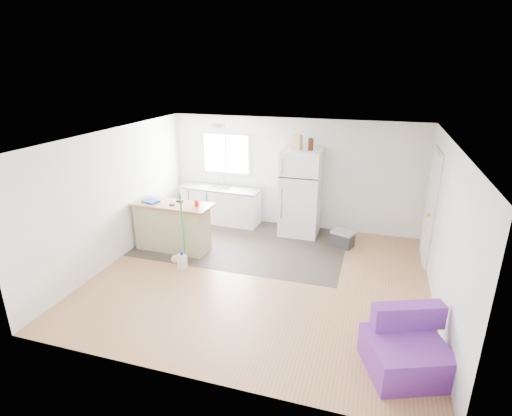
% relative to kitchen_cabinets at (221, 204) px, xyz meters
% --- Properties ---
extents(room, '(5.51, 5.01, 2.41)m').
position_rel_kitchen_cabinets_xyz_m(room, '(1.61, -2.21, 0.78)').
color(room, '#A06D43').
rests_on(room, ground).
extents(vinyl_zone, '(4.05, 2.50, 0.00)m').
position_rel_kitchen_cabinets_xyz_m(vinyl_zone, '(0.88, -0.96, -0.42)').
color(vinyl_zone, '#2E2823').
rests_on(vinyl_zone, floor).
extents(window, '(1.18, 0.06, 0.98)m').
position_rel_kitchen_cabinets_xyz_m(window, '(0.06, 0.28, 1.13)').
color(window, white).
rests_on(window, back_wall).
extents(interior_door, '(0.11, 0.92, 2.10)m').
position_rel_kitchen_cabinets_xyz_m(interior_door, '(4.33, -0.66, 0.60)').
color(interior_door, white).
rests_on(interior_door, right_wall).
extents(ceiling_fixture, '(0.30, 0.30, 0.07)m').
position_rel_kitchen_cabinets_xyz_m(ceiling_fixture, '(0.41, -1.01, 1.94)').
color(ceiling_fixture, white).
rests_on(ceiling_fixture, ceiling).
extents(kitchen_cabinets, '(1.88, 0.68, 1.09)m').
position_rel_kitchen_cabinets_xyz_m(kitchen_cabinets, '(0.00, 0.00, 0.00)').
color(kitchen_cabinets, white).
rests_on(kitchen_cabinets, floor).
extents(peninsula, '(1.57, 0.65, 0.95)m').
position_rel_kitchen_cabinets_xyz_m(peninsula, '(-0.35, -1.64, 0.06)').
color(peninsula, '#C3B58D').
rests_on(peninsula, floor).
extents(refrigerator, '(0.81, 0.77, 1.83)m').
position_rel_kitchen_cabinets_xyz_m(refrigerator, '(1.86, -0.11, 0.49)').
color(refrigerator, white).
rests_on(refrigerator, floor).
extents(cooler, '(0.51, 0.43, 0.33)m').
position_rel_kitchen_cabinets_xyz_m(cooler, '(2.83, -0.54, -0.25)').
color(cooler, '#2C2C2F').
rests_on(cooler, floor).
extents(purple_seat, '(1.12, 1.11, 0.72)m').
position_rel_kitchen_cabinets_xyz_m(purple_seat, '(3.87, -3.80, -0.16)').
color(purple_seat, purple).
rests_on(purple_seat, floor).
extents(cleaner_jug, '(0.16, 0.12, 0.33)m').
position_rel_kitchen_cabinets_xyz_m(cleaner_jug, '(0.19, -2.34, -0.28)').
color(cleaner_jug, white).
rests_on(cleaner_jug, floor).
extents(mop, '(0.29, 0.37, 1.38)m').
position_rel_kitchen_cabinets_xyz_m(mop, '(-0.02, -2.12, -0.19)').
color(mop, green).
rests_on(mop, floor).
extents(red_cup, '(0.10, 0.10, 0.12)m').
position_rel_kitchen_cabinets_xyz_m(red_cup, '(0.19, -1.64, 0.59)').
color(red_cup, red).
rests_on(red_cup, peninsula).
extents(blue_tray, '(0.35, 0.30, 0.04)m').
position_rel_kitchen_cabinets_xyz_m(blue_tray, '(-0.75, -1.68, 0.55)').
color(blue_tray, '#1532CE').
rests_on(blue_tray, peninsula).
extents(tool_a, '(0.15, 0.07, 0.03)m').
position_rel_kitchen_cabinets_xyz_m(tool_a, '(-0.23, -1.51, 0.55)').
color(tool_a, black).
rests_on(tool_a, peninsula).
extents(tool_b, '(0.11, 0.06, 0.03)m').
position_rel_kitchen_cabinets_xyz_m(tool_b, '(-0.27, -1.73, 0.54)').
color(tool_b, black).
rests_on(tool_b, peninsula).
extents(cardboard_box, '(0.22, 0.17, 0.30)m').
position_rel_kitchen_cabinets_xyz_m(cardboard_box, '(1.76, -0.16, 1.56)').
color(cardboard_box, tan).
rests_on(cardboard_box, refrigerator).
extents(bottle_left, '(0.09, 0.09, 0.25)m').
position_rel_kitchen_cabinets_xyz_m(bottle_left, '(2.06, -0.16, 1.53)').
color(bottle_left, '#361809').
rests_on(bottle_left, refrigerator).
extents(bottle_right, '(0.09, 0.09, 0.25)m').
position_rel_kitchen_cabinets_xyz_m(bottle_right, '(2.02, -0.16, 1.53)').
color(bottle_right, '#361809').
rests_on(bottle_right, refrigerator).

